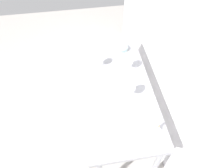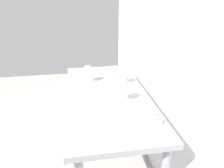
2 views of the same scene
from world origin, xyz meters
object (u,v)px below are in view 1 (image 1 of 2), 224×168
at_px(wine_glass_far_right, 131,88).
at_px(tasting_sheet_upper, 123,118).
at_px(tasting_bowl, 121,48).
at_px(wine_glass_far_left, 129,61).
at_px(wine_glass_near_left, 98,58).
at_px(open_notebook, 114,82).
at_px(decanter_funnel, 157,128).

distance_m(wine_glass_far_right, tasting_sheet_upper, 0.26).
relative_size(wine_glass_far_right, tasting_bowl, 1.20).
distance_m(wine_glass_far_left, wine_glass_near_left, 0.30).
bearing_deg(wine_glass_near_left, open_notebook, 27.92).
bearing_deg(decanter_funnel, wine_glass_far_right, -159.75).
bearing_deg(tasting_sheet_upper, decanter_funnel, 88.90).
distance_m(tasting_sheet_upper, decanter_funnel, 0.29).
xyz_separation_m(open_notebook, tasting_sheet_upper, (0.40, 0.01, -0.00)).
distance_m(wine_glass_near_left, decanter_funnel, 0.87).
height_order(wine_glass_far_left, wine_glass_far_right, wine_glass_far_right).
bearing_deg(open_notebook, wine_glass_far_right, 20.20).
xyz_separation_m(wine_glass_near_left, wine_glass_far_right, (0.42, 0.23, 0.01)).
relative_size(wine_glass_far_left, decanter_funnel, 1.28).
xyz_separation_m(wine_glass_far_left, wine_glass_near_left, (-0.09, -0.29, -0.00)).
height_order(wine_glass_near_left, open_notebook, wine_glass_near_left).
bearing_deg(wine_glass_near_left, decanter_funnel, 25.04).
distance_m(wine_glass_near_left, tasting_bowl, 0.36).
xyz_separation_m(open_notebook, tasting_bowl, (-0.45, 0.16, 0.02)).
height_order(wine_glass_far_right, decanter_funnel, wine_glass_far_right).
height_order(wine_glass_near_left, tasting_sheet_upper, wine_glass_near_left).
distance_m(wine_glass_far_left, tasting_bowl, 0.32).
xyz_separation_m(tasting_sheet_upper, decanter_funnel, (0.16, 0.24, 0.04)).
height_order(open_notebook, tasting_bowl, tasting_bowl).
xyz_separation_m(wine_glass_far_left, tasting_bowl, (-0.30, -0.01, -0.09)).
distance_m(open_notebook, decanter_funnel, 0.61).
relative_size(wine_glass_near_left, open_notebook, 0.41).
bearing_deg(wine_glass_far_left, decanter_funnel, 6.42).
bearing_deg(wine_glass_far_left, wine_glass_near_left, -106.67).
xyz_separation_m(wine_glass_far_right, tasting_bowl, (-0.64, 0.05, -0.10)).
bearing_deg(tasting_bowl, wine_glass_far_right, -4.26).
bearing_deg(wine_glass_far_right, decanter_funnel, 20.25).
distance_m(tasting_bowl, decanter_funnel, 1.01).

